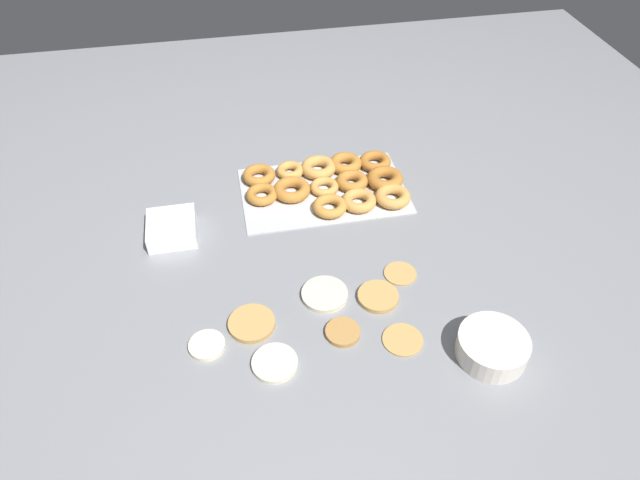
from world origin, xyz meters
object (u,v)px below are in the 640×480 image
(pancake_6, at_px, (378,297))
(pancake_7, at_px, (400,272))
(pancake_0, at_px, (343,332))
(pancake_3, at_px, (275,363))
(pancake_1, at_px, (325,294))
(pancake_5, at_px, (252,323))
(container_stack, at_px, (172,228))
(donut_tray, at_px, (331,183))
(pancake_4, at_px, (207,345))
(batter_bowl, at_px, (492,347))
(pancake_2, at_px, (403,339))

(pancake_6, bearing_deg, pancake_7, -136.79)
(pancake_0, height_order, pancake_3, same)
(pancake_1, bearing_deg, pancake_5, 16.67)
(pancake_7, distance_m, container_stack, 0.62)
(donut_tray, height_order, container_stack, container_stack)
(pancake_1, distance_m, donut_tray, 0.43)
(pancake_1, distance_m, pancake_7, 0.21)
(pancake_0, bearing_deg, container_stack, -47.53)
(pancake_3, height_order, pancake_6, pancake_6)
(pancake_4, xyz_separation_m, batter_bowl, (-0.62, 0.14, 0.02))
(pancake_7, distance_m, batter_bowl, 0.31)
(batter_bowl, bearing_deg, pancake_0, -20.95)
(pancake_2, xyz_separation_m, donut_tray, (0.04, -0.58, 0.01))
(pancake_4, distance_m, pancake_7, 0.51)
(pancake_6, bearing_deg, pancake_1, -14.26)
(pancake_1, bearing_deg, pancake_4, 18.52)
(pancake_7, bearing_deg, pancake_0, 40.93)
(container_stack, bearing_deg, pancake_5, 116.84)
(pancake_0, distance_m, pancake_4, 0.31)
(pancake_5, bearing_deg, pancake_4, 21.66)
(pancake_2, xyz_separation_m, pancake_7, (-0.05, -0.20, 0.00))
(pancake_6, xyz_separation_m, donut_tray, (0.02, -0.45, 0.01))
(pancake_2, height_order, batter_bowl, batter_bowl)
(pancake_0, bearing_deg, pancake_7, -139.07)
(pancake_5, xyz_separation_m, pancake_6, (-0.31, -0.02, 0.00))
(pancake_1, bearing_deg, pancake_0, 98.66)
(pancake_3, bearing_deg, pancake_0, -161.96)
(pancake_4, xyz_separation_m, container_stack, (0.07, -0.39, 0.02))
(pancake_3, bearing_deg, batter_bowl, 172.22)
(pancake_2, relative_size, container_stack, 0.69)
(pancake_5, relative_size, batter_bowl, 0.70)
(pancake_1, distance_m, pancake_5, 0.19)
(pancake_3, xyz_separation_m, pancake_5, (0.04, -0.12, 0.00))
(pancake_6, bearing_deg, batter_bowl, 134.29)
(pancake_0, xyz_separation_m, batter_bowl, (-0.31, 0.12, 0.02))
(pancake_7, bearing_deg, donut_tray, -75.10)
(pancake_5, bearing_deg, container_stack, -63.16)
(batter_bowl, bearing_deg, container_stack, -37.73)
(pancake_5, distance_m, batter_bowl, 0.54)
(pancake_1, xyz_separation_m, pancake_4, (0.29, 0.10, -0.00))
(batter_bowl, bearing_deg, pancake_2, -22.42)
(pancake_4, height_order, donut_tray, donut_tray)
(pancake_6, relative_size, batter_bowl, 0.64)
(donut_tray, relative_size, container_stack, 3.58)
(pancake_1, height_order, pancake_7, pancake_1)
(pancake_6, relative_size, pancake_7, 1.21)
(pancake_1, distance_m, pancake_2, 0.22)
(pancake_2, bearing_deg, pancake_3, 1.82)
(batter_bowl, relative_size, container_stack, 1.16)
(pancake_7, bearing_deg, pancake_5, 13.79)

